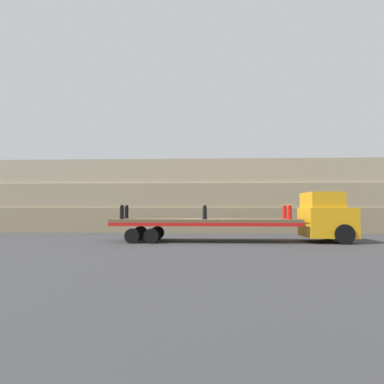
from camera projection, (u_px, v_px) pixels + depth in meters
ground_plane at (205, 241)px, 17.76m from camera, size 120.00×120.00×0.00m
rock_cliff at (204, 196)px, 25.40m from camera, size 60.00×3.30×6.00m
truck_cab at (327, 217)px, 17.56m from camera, size 2.66×2.57×2.90m
flatbed_trailer at (196, 222)px, 17.85m from camera, size 10.92×2.53×1.35m
fire_hydrant_black_near_0 at (122, 212)px, 17.52m from camera, size 0.30×0.48×0.83m
fire_hydrant_black_far_0 at (127, 212)px, 18.58m from camera, size 0.30×0.48×0.83m
fire_hydrant_black_near_1 at (205, 212)px, 17.33m from camera, size 0.30×0.48×0.83m
fire_hydrant_black_far_1 at (205, 212)px, 18.39m from camera, size 0.30×0.48×0.83m
fire_hydrant_red_near_2 at (290, 212)px, 17.14m from camera, size 0.30×0.48×0.83m
fire_hydrant_red_far_2 at (285, 212)px, 18.20m from camera, size 0.30×0.48×0.83m
cargo_strap_rear at (124, 205)px, 18.07m from camera, size 0.05×2.62×0.01m
cargo_strap_middle at (205, 205)px, 17.88m from camera, size 0.05×2.62×0.01m
cargo_strap_front at (287, 205)px, 17.69m from camera, size 0.05×2.62×0.01m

